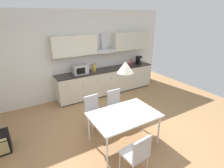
# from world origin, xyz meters

# --- Properties ---
(ground_plane) EXTENTS (8.50, 7.28, 0.02)m
(ground_plane) POSITION_xyz_m (0.00, 0.00, -0.01)
(ground_plane) COLOR #9E754C
(wall_back) EXTENTS (6.80, 0.10, 2.87)m
(wall_back) POSITION_xyz_m (0.00, 2.48, 1.43)
(wall_back) COLOR silver
(wall_back) RESTS_ON ground_plane
(kitchen_counter) EXTENTS (3.63, 0.64, 0.91)m
(kitchen_counter) POSITION_xyz_m (0.98, 2.12, 0.46)
(kitchen_counter) COLOR #333333
(kitchen_counter) RESTS_ON ground_plane
(backsplash_tile) EXTENTS (3.61, 0.02, 0.52)m
(backsplash_tile) POSITION_xyz_m (0.98, 2.41, 1.17)
(backsplash_tile) COLOR silver
(backsplash_tile) RESTS_ON kitchen_counter
(upper_wall_cabinets) EXTENTS (3.61, 0.40, 0.63)m
(upper_wall_cabinets) POSITION_xyz_m (0.98, 2.26, 1.80)
(upper_wall_cabinets) COLOR beige
(microwave) EXTENTS (0.48, 0.35, 0.28)m
(microwave) POSITION_xyz_m (-0.02, 2.12, 1.05)
(microwave) COLOR #ADADB2
(microwave) RESTS_ON kitchen_counter
(coffee_maker) EXTENTS (0.18, 0.19, 0.30)m
(coffee_maker) POSITION_xyz_m (2.41, 2.15, 1.06)
(coffee_maker) COLOR black
(coffee_maker) RESTS_ON kitchen_counter
(bottle_brown) EXTENTS (0.07, 0.07, 0.27)m
(bottle_brown) POSITION_xyz_m (0.40, 2.08, 1.03)
(bottle_brown) COLOR brown
(bottle_brown) RESTS_ON kitchen_counter
(bottle_yellow) EXTENTS (0.07, 0.07, 0.29)m
(bottle_yellow) POSITION_xyz_m (0.50, 2.10, 1.03)
(bottle_yellow) COLOR yellow
(bottle_yellow) RESTS_ON kitchen_counter
(bottle_red) EXTENTS (0.06, 0.06, 0.25)m
(bottle_red) POSITION_xyz_m (2.05, 2.15, 1.02)
(bottle_red) COLOR red
(bottle_red) RESTS_ON kitchen_counter
(dining_table) EXTENTS (1.41, 0.94, 0.74)m
(dining_table) POSITION_xyz_m (-0.05, -0.46, 0.69)
(dining_table) COLOR white
(dining_table) RESTS_ON ground_plane
(chair_far_left) EXTENTS (0.43, 0.43, 0.87)m
(chair_far_left) POSITION_xyz_m (-0.37, 0.39, 0.53)
(chair_far_left) COLOR #B2B2B7
(chair_far_left) RESTS_ON ground_plane
(chair_far_right) EXTENTS (0.40, 0.40, 0.87)m
(chair_far_right) POSITION_xyz_m (0.27, 0.39, 0.53)
(chair_far_right) COLOR #B2B2B7
(chair_far_right) RESTS_ON ground_plane
(chair_near_left) EXTENTS (0.43, 0.43, 0.87)m
(chair_near_left) POSITION_xyz_m (-0.36, -1.32, 0.53)
(chair_near_left) COLOR #B2B2B7
(chair_near_left) RESTS_ON ground_plane
(pendant_lamp) EXTENTS (0.32, 0.32, 0.22)m
(pendant_lamp) POSITION_xyz_m (-0.05, -0.46, 1.77)
(pendant_lamp) COLOR silver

